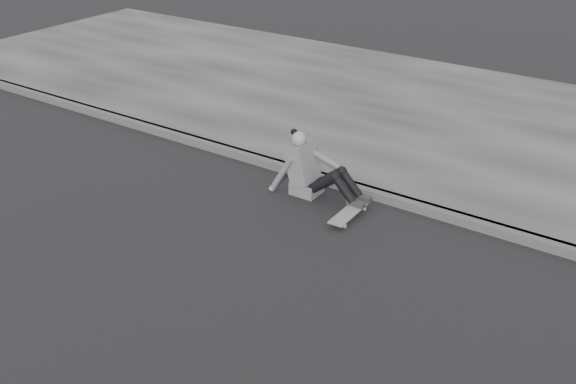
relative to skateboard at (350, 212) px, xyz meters
name	(u,v)px	position (x,y,z in m)	size (l,w,h in m)	color
ground	(351,334)	(1.09, -1.94, -0.07)	(80.00, 80.00, 0.00)	black
curb	(451,216)	(1.09, 0.64, -0.01)	(24.00, 0.16, 0.12)	#454545
sidewalk	(521,137)	(1.09, 3.66, -0.01)	(24.00, 6.00, 0.12)	#3C3C3C
skateboard	(350,212)	(0.00, 0.00, 0.00)	(0.20, 0.78, 0.09)	#9E9E99
seated_woman	(311,170)	(-0.73, 0.25, 0.29)	(1.38, 0.46, 0.88)	#5A5A5C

